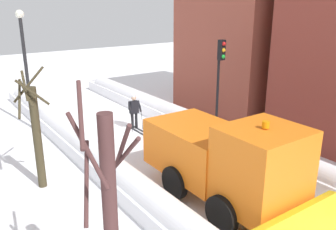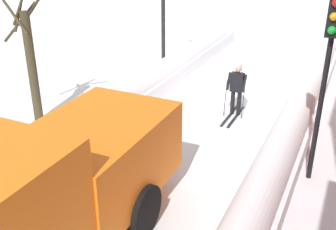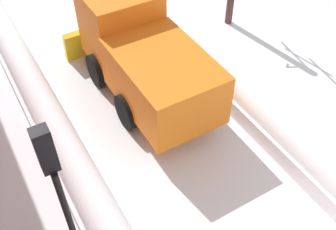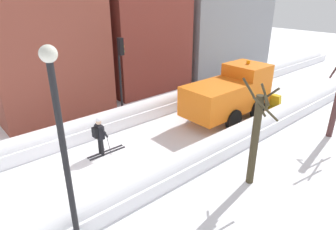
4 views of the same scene
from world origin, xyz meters
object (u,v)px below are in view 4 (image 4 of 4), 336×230
Objects in this scene: skier at (100,135)px; street_lamp at (61,136)px; bare_tree_near at (256,137)px; plow_truck at (231,93)px; traffic_light_pole at (121,64)px.

street_lamp is at bearing -36.42° from skier.
street_lamp is 6.69m from bare_tree_near.
bare_tree_near is (5.56, 3.27, 0.97)m from skier.
plow_truck is 11.34m from street_lamp.
street_lamp is at bearing -102.60° from bare_tree_near.
street_lamp is at bearing -74.18° from plow_truck.
traffic_light_pole is at bearing 138.63° from street_lamp.
street_lamp reaches higher than skier.
bare_tree_near is (4.45, -4.39, 0.49)m from plow_truck.
traffic_light_pole is (-2.80, 3.06, 2.16)m from skier.
plow_truck is at bearing 81.75° from skier.
bare_tree_near is (1.42, 6.33, -1.64)m from street_lamp.
skier is at bearing -149.53° from bare_tree_near.
plow_truck is 1.46× the size of bare_tree_near.
plow_truck is 7.75m from skier.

